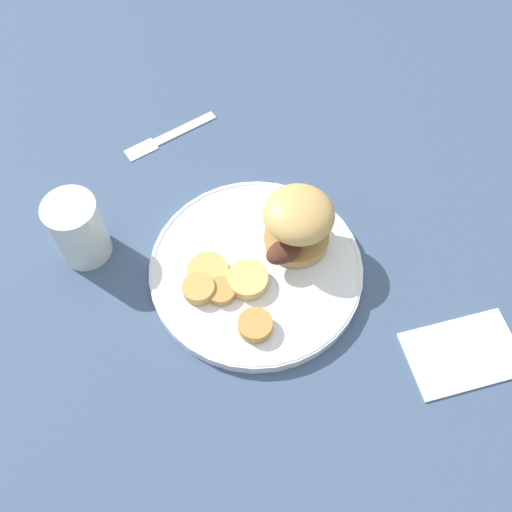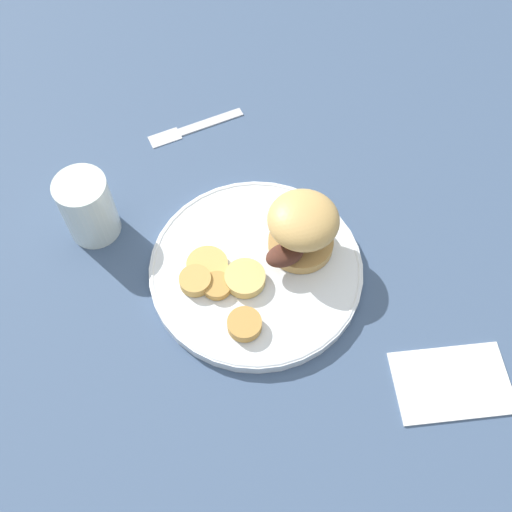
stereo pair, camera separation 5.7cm
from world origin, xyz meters
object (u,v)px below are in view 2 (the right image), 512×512
object	(u,v)px
sandwich	(302,228)
fork	(195,127)
drinking_glass	(88,208)
dinner_plate	(256,269)

from	to	relation	value
sandwich	fork	distance (m)	0.27
drinking_glass	dinner_plate	bearing A→B (deg)	161.04
dinner_plate	drinking_glass	bearing A→B (deg)	-18.96
sandwich	drinking_glass	size ratio (longest dim) A/B	1.00
dinner_plate	drinking_glass	xyz separation A→B (m)	(0.21, -0.07, 0.04)
fork	drinking_glass	xyz separation A→B (m)	(0.13, 0.18, 0.05)
sandwich	drinking_glass	world-z (taller)	sandwich
dinner_plate	drinking_glass	size ratio (longest dim) A/B	2.83
dinner_plate	drinking_glass	world-z (taller)	drinking_glass
drinking_glass	fork	bearing A→B (deg)	-125.56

